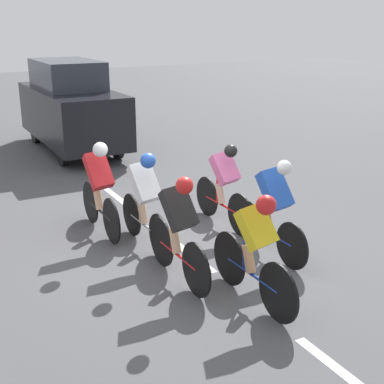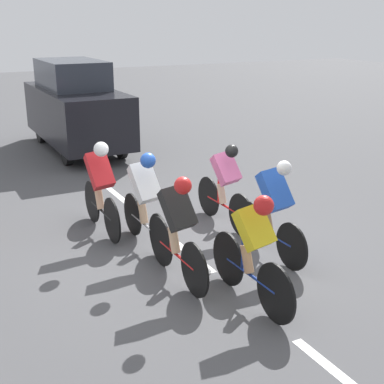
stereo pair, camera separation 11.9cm
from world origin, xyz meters
TOP-DOWN VIEW (x-y plane):
  - ground_plane at (0.00, 0.00)m, footprint 60.00×60.00m
  - lane_stripe_near at (0.00, 3.29)m, footprint 0.12×1.40m
  - lane_stripe_mid at (0.00, 0.09)m, footprint 0.12×1.40m
  - lane_stripe_far at (0.00, -3.11)m, footprint 0.12×1.40m
  - cyclist_blue at (-0.99, 0.74)m, footprint 0.38×1.67m
  - cyclist_yellow at (0.01, 1.73)m, footprint 0.40×1.74m
  - cyclist_red at (0.87, -1.28)m, footprint 0.37×1.71m
  - cyclist_pink at (-1.01, -0.61)m, footprint 0.39×1.74m
  - cyclist_white at (0.48, -0.40)m, footprint 0.38×1.71m
  - cyclist_black at (0.53, 0.79)m, footprint 0.38×1.70m
  - support_car at (-0.41, -7.11)m, footprint 1.70×4.41m

SIDE VIEW (x-z plane):
  - ground_plane at x=0.00m, z-range 0.00..0.00m
  - lane_stripe_near at x=0.00m, z-range 0.00..0.01m
  - lane_stripe_mid at x=0.00m, z-range 0.00..0.01m
  - lane_stripe_far at x=0.00m, z-range 0.00..0.01m
  - cyclist_pink at x=-1.01m, z-range 0.02..1.47m
  - cyclist_yellow at x=0.01m, z-range 0.03..1.50m
  - cyclist_black at x=0.53m, z-range 0.03..1.53m
  - cyclist_blue at x=-0.99m, z-range 0.03..1.53m
  - cyclist_white at x=0.48m, z-range 0.03..1.57m
  - cyclist_red at x=0.87m, z-range 0.03..1.58m
  - support_car at x=-0.41m, z-range -0.01..2.28m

